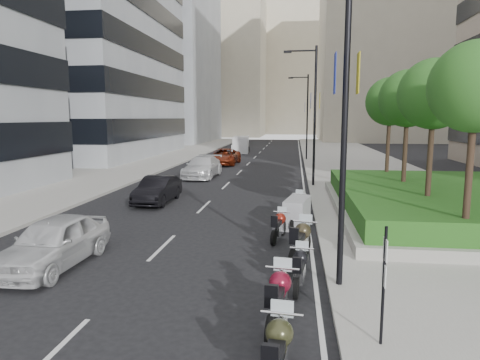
% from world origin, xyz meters
% --- Properties ---
extents(ground, '(160.00, 160.00, 0.00)m').
position_xyz_m(ground, '(0.00, 0.00, 0.00)').
color(ground, black).
rests_on(ground, ground).
extents(sidewalk_right, '(10.00, 100.00, 0.15)m').
position_xyz_m(sidewalk_right, '(9.00, 30.00, 0.07)').
color(sidewalk_right, '#9E9B93').
rests_on(sidewalk_right, ground).
extents(sidewalk_left, '(8.00, 100.00, 0.15)m').
position_xyz_m(sidewalk_left, '(-12.00, 30.00, 0.07)').
color(sidewalk_left, '#9E9B93').
rests_on(sidewalk_left, ground).
extents(lane_edge, '(0.12, 100.00, 0.01)m').
position_xyz_m(lane_edge, '(3.70, 30.00, 0.01)').
color(lane_edge, silver).
rests_on(lane_edge, ground).
extents(lane_centre, '(0.12, 100.00, 0.01)m').
position_xyz_m(lane_centre, '(-1.50, 30.00, 0.01)').
color(lane_centre, silver).
rests_on(lane_centre, ground).
extents(building_grey_far, '(22.00, 26.00, 30.00)m').
position_xyz_m(building_grey_far, '(-24.00, 70.00, 15.00)').
color(building_grey_far, gray).
rests_on(building_grey_far, ground).
extents(building_cream_right, '(28.00, 24.00, 36.00)m').
position_xyz_m(building_cream_right, '(22.00, 80.00, 18.00)').
color(building_cream_right, '#B7AD93').
rests_on(building_cream_right, ground).
extents(building_cream_left, '(26.00, 24.00, 34.00)m').
position_xyz_m(building_cream_left, '(-18.00, 100.00, 17.00)').
color(building_cream_left, '#B7AD93').
rests_on(building_cream_left, ground).
extents(building_cream_centre, '(30.00, 24.00, 38.00)m').
position_xyz_m(building_cream_centre, '(2.00, 120.00, 19.00)').
color(building_cream_centre, '#B7AD93').
rests_on(building_cream_centre, ground).
extents(planter, '(10.00, 14.00, 0.40)m').
position_xyz_m(planter, '(10.00, 10.00, 0.35)').
color(planter, '#9B9991').
rests_on(planter, sidewalk_right).
extents(hedge, '(9.40, 13.40, 0.80)m').
position_xyz_m(hedge, '(10.00, 10.00, 0.95)').
color(hedge, '#245117').
rests_on(hedge, planter).
extents(tree_0, '(2.80, 2.80, 6.30)m').
position_xyz_m(tree_0, '(8.50, 4.00, 5.42)').
color(tree_0, '#332319').
rests_on(tree_0, planter).
extents(tree_1, '(2.80, 2.80, 6.30)m').
position_xyz_m(tree_1, '(8.50, 8.00, 5.42)').
color(tree_1, '#332319').
rests_on(tree_1, planter).
extents(tree_2, '(2.80, 2.80, 6.30)m').
position_xyz_m(tree_2, '(8.50, 12.00, 5.42)').
color(tree_2, '#332319').
rests_on(tree_2, planter).
extents(tree_3, '(2.80, 2.80, 6.30)m').
position_xyz_m(tree_3, '(8.50, 16.00, 5.42)').
color(tree_3, '#332319').
rests_on(tree_3, planter).
extents(lamp_post_0, '(2.34, 0.45, 9.00)m').
position_xyz_m(lamp_post_0, '(4.14, 1.00, 5.07)').
color(lamp_post_0, black).
rests_on(lamp_post_0, ground).
extents(lamp_post_1, '(2.34, 0.45, 9.00)m').
position_xyz_m(lamp_post_1, '(4.14, 18.00, 5.07)').
color(lamp_post_1, black).
rests_on(lamp_post_1, ground).
extents(lamp_post_2, '(2.34, 0.45, 9.00)m').
position_xyz_m(lamp_post_2, '(4.14, 36.00, 5.07)').
color(lamp_post_2, black).
rests_on(lamp_post_2, ground).
extents(parking_sign, '(0.06, 0.32, 2.50)m').
position_xyz_m(parking_sign, '(4.80, -2.00, 1.46)').
color(parking_sign, black).
rests_on(parking_sign, ground).
extents(motorcycle_0, '(0.75, 2.26, 1.12)m').
position_xyz_m(motorcycle_0, '(2.84, -3.45, 0.60)').
color(motorcycle_0, black).
rests_on(motorcycle_0, ground).
extents(motorcycle_1, '(0.77, 2.32, 1.16)m').
position_xyz_m(motorcycle_1, '(2.77, -1.24, 0.62)').
color(motorcycle_1, black).
rests_on(motorcycle_1, ground).
extents(motorcycle_2, '(0.66, 1.96, 0.98)m').
position_xyz_m(motorcycle_2, '(3.26, 0.97, 0.52)').
color(motorcycle_2, black).
rests_on(motorcycle_2, ground).
extents(motorcycle_3, '(0.92, 2.36, 1.20)m').
position_xyz_m(motorcycle_3, '(3.31, 3.10, 0.64)').
color(motorcycle_3, black).
rests_on(motorcycle_3, ground).
extents(motorcycle_4, '(0.69, 1.97, 0.99)m').
position_xyz_m(motorcycle_4, '(2.53, 5.44, 0.53)').
color(motorcycle_4, black).
rests_on(motorcycle_4, ground).
extents(motorcycle_5, '(1.18, 2.13, 1.22)m').
position_xyz_m(motorcycle_5, '(3.21, 7.42, 0.61)').
color(motorcycle_5, black).
rests_on(motorcycle_5, ground).
extents(motorcycle_6, '(0.73, 1.97, 0.99)m').
position_xyz_m(motorcycle_6, '(3.21, 9.48, 0.53)').
color(motorcycle_6, black).
rests_on(motorcycle_6, ground).
extents(car_a, '(1.99, 4.59, 1.54)m').
position_xyz_m(car_a, '(-4.16, 1.70, 0.77)').
color(car_a, silver).
rests_on(car_a, ground).
extents(car_b, '(1.55, 4.32, 1.42)m').
position_xyz_m(car_b, '(-4.17, 11.70, 0.71)').
color(car_b, black).
rests_on(car_b, ground).
extents(car_c, '(2.44, 5.56, 1.59)m').
position_xyz_m(car_c, '(-3.92, 21.72, 0.80)').
color(car_c, silver).
rests_on(car_c, ground).
extents(car_d, '(2.72, 5.62, 1.54)m').
position_xyz_m(car_d, '(-3.74, 30.90, 0.77)').
color(car_d, maroon).
rests_on(car_d, ground).
extents(delivery_van, '(2.25, 5.13, 2.10)m').
position_xyz_m(delivery_van, '(-3.95, 45.32, 0.98)').
color(delivery_van, white).
rests_on(delivery_van, ground).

